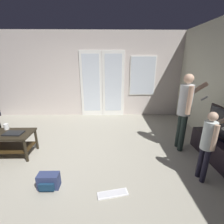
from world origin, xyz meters
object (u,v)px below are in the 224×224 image
at_px(backpack, 49,181).
at_px(laptop_closed, 14,133).
at_px(cup_near_edge, 6,127).
at_px(person_adult, 185,106).
at_px(coffee_table, 9,139).
at_px(tv_stand, 220,151).
at_px(person_child, 208,141).
at_px(loose_keyboard, 113,194).

distance_m(backpack, laptop_closed, 1.32).
relative_size(backpack, cup_near_edge, 2.61).
xyz_separation_m(person_adult, backpack, (-2.44, -1.07, -0.84)).
relative_size(coffee_table, laptop_closed, 2.69).
relative_size(tv_stand, person_child, 1.14).
bearing_deg(loose_keyboard, backpack, 171.30).
xyz_separation_m(loose_keyboard, laptop_closed, (-1.89, 1.00, 0.49)).
relative_size(tv_stand, loose_keyboard, 2.85).
bearing_deg(cup_near_edge, person_child, -14.42).
height_order(person_adult, cup_near_edge, person_adult).
xyz_separation_m(person_adult, loose_keyboard, (-1.48, -1.21, -0.95)).
distance_m(coffee_table, laptop_closed, 0.21).
xyz_separation_m(tv_stand, person_adult, (-0.56, 0.46, 0.75)).
bearing_deg(cup_near_edge, backpack, -41.57).
bearing_deg(backpack, loose_keyboard, -8.70).
distance_m(person_adult, laptop_closed, 3.41).
bearing_deg(person_child, person_adult, 86.84).
relative_size(person_child, loose_keyboard, 2.50).
bearing_deg(loose_keyboard, tv_stand, 20.22).
bearing_deg(laptop_closed, cup_near_edge, 143.88).
bearing_deg(coffee_table, cup_near_edge, 123.13).
relative_size(person_adult, cup_near_edge, 13.43).
bearing_deg(loose_keyboard, laptop_closed, 152.20).
distance_m(person_adult, person_child, 0.97).
distance_m(person_adult, loose_keyboard, 2.14).
relative_size(tv_stand, cup_near_edge, 10.97).
bearing_deg(laptop_closed, backpack, -39.56).
distance_m(person_child, cup_near_edge, 3.70).
relative_size(laptop_closed, cup_near_edge, 2.89).
bearing_deg(laptop_closed, tv_stand, -0.83).
bearing_deg(laptop_closed, coffee_table, 171.43).
distance_m(coffee_table, loose_keyboard, 2.30).
bearing_deg(loose_keyboard, person_child, 11.31).
height_order(person_adult, person_child, person_adult).
bearing_deg(tv_stand, laptop_closed, 176.44).
height_order(person_child, backpack, person_child).
xyz_separation_m(person_child, cup_near_edge, (-3.58, 0.92, -0.14)).
bearing_deg(tv_stand, coffee_table, 176.16).
height_order(person_adult, loose_keyboard, person_adult).
relative_size(coffee_table, tv_stand, 0.71).
distance_m(tv_stand, loose_keyboard, 2.18).
bearing_deg(backpack, cup_near_edge, 138.43).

